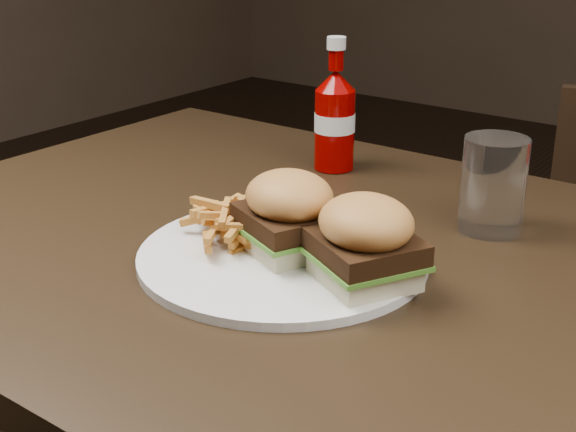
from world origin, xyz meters
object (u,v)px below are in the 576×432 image
Objects in this scene: tumbler at (493,187)px; ketchup_bottle at (334,130)px; dining_table at (331,267)px; plate at (283,256)px.

ketchup_bottle is at bearing 163.65° from tumbler.
dining_table is 3.70× the size of plate.
plate is 2.67× the size of tumbler.
ketchup_bottle is 0.97× the size of tumbler.
plate is 0.27m from tumbler.
plate is at bearing -123.45° from tumbler.
ketchup_bottle is at bearing 114.07° from plate.
plate is at bearing -118.70° from dining_table.
tumbler is at bearing 56.55° from plate.
ketchup_bottle reaches higher than plate.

